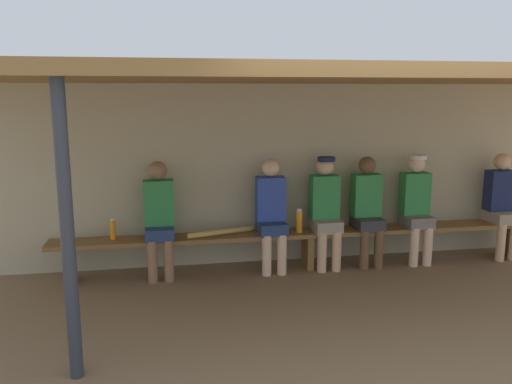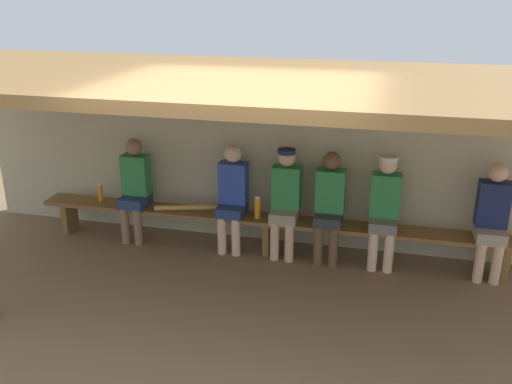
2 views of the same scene
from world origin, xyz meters
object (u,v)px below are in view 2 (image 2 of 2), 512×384
Objects in this scene: bench at (268,223)px; player_in_white at (285,197)px; player_middle at (329,203)px; water_bottle_green at (100,193)px; player_near_post at (385,206)px; baseball_bat at (186,208)px; player_in_blue at (135,186)px; player_with_sunglasses at (492,217)px; water_bottle_blue at (258,208)px; player_shirtless_tan at (232,194)px.

player_in_white reaches higher than bench.
player_in_white is (0.21, 0.00, 0.36)m from bench.
player_middle is 3.02m from water_bottle_green.
player_near_post is 2.46m from baseball_bat.
player_in_blue is at bearing -179.99° from player_in_white.
baseball_bat is (-1.06, -0.00, 0.11)m from bench.
player_middle and player_in_blue have the same top height.
player_with_sunglasses is 2.34m from player_in_white.
water_bottle_blue is (1.63, -0.04, -0.13)m from player_in_blue.
player_middle is 1.00× the size of player_shirtless_tan.
player_middle reaches higher than bench.
bench is at bearing -179.85° from player_near_post.
player_shirtless_tan is (1.30, 0.00, 0.00)m from player_in_blue.
baseball_bat is at bearing -179.90° from player_middle.
bench is 7.45× the size of baseball_bat.
player_near_post is (0.64, 0.00, 0.02)m from player_middle.
water_bottle_blue is at bearing -162.93° from bench.
player_with_sunglasses is 1.81m from player_middle.
player_in_blue reaches higher than bench.
player_middle is 0.99× the size of player_in_white.
player_shirtless_tan is 1.66× the size of baseball_bat.
player_middle is at bearing 0.24° from bench.
player_shirtless_tan is at bearing -15.45° from baseball_bat.
player_shirtless_tan is 4.74× the size of water_bottle_blue.
bench is 4.49× the size of player_in_blue.
water_bottle_blue is (-2.68, -0.04, -0.13)m from player_with_sunglasses.
water_bottle_green reaches higher than baseball_bat.
baseball_bat is at bearing -1.82° from water_bottle_green.
player_shirtless_tan is at bearing -179.98° from player_near_post.
player_with_sunglasses is 1.17m from player_near_post.
player_near_post reaches higher than water_bottle_blue.
player_with_sunglasses is 5.51× the size of water_bottle_green.
player_shirtless_tan is (-0.45, 0.00, 0.34)m from bench.
player_in_white is 5.55× the size of water_bottle_green.
player_near_post reaches higher than bench.
player_with_sunglasses is at bearing -15.69° from baseball_bat.
water_bottle_green is (-1.82, 0.04, -0.15)m from player_shirtless_tan.
baseball_bat is (-0.61, -0.00, -0.24)m from player_shirtless_tan.
water_bottle_green is at bearing 179.58° from player_with_sunglasses.
player_middle is 1.20m from player_shirtless_tan.
player_in_blue is 1.30m from player_shirtless_tan.
player_near_post reaches higher than baseball_bat.
player_shirtless_tan is (-3.01, 0.00, 0.00)m from player_with_sunglasses.
water_bottle_blue is at bearing -1.45° from player_in_blue.
player_middle reaches higher than water_bottle_blue.
player_near_post is (1.83, 0.00, 0.02)m from player_shirtless_tan.
water_bottle_green is at bearing 179.45° from player_near_post.
player_in_blue is 3.13m from player_near_post.
player_in_blue is (-2.50, 0.00, 0.00)m from player_middle.
player_in_white is 0.37m from water_bottle_blue.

